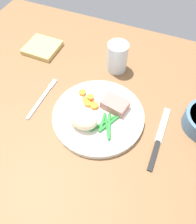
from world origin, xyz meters
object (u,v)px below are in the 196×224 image
meat_portion (115,104)px  knife (159,139)px  water_glass (117,59)px  dinner_plate (98,116)px  napkin (42,47)px  fork (42,98)px

meat_portion → knife: (14.34, -4.37, -2.70)cm
water_glass → dinner_plate: bearing=-84.5°
napkin → fork: bearing=-59.6°
water_glass → knife: bearing=-46.8°
dinner_plate → napkin: (-30.06, 19.76, 0.01)cm
water_glass → napkin: size_ratio=0.84×
meat_portion → knife: size_ratio=0.35×
fork → knife: knife is taller
knife → water_glass: size_ratio=2.11×
meat_portion → water_glass: size_ratio=0.74×
knife → water_glass: (-19.85, 21.11, 3.92)cm
dinner_plate → meat_portion: bearing=49.4°
dinner_plate → napkin: size_ratio=2.25×
fork → water_glass: bearing=55.9°
knife → water_glass: bearing=134.4°
meat_portion → napkin: size_ratio=0.62×
fork → water_glass: size_ratio=1.71×
dinner_plate → water_glass: size_ratio=2.67×
fork → knife: (36.17, -0.03, -0.00)cm
meat_portion → napkin: (-33.56, 15.68, -2.08)cm
dinner_plate → napkin: bearing=146.7°
napkin → knife: bearing=-22.7°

